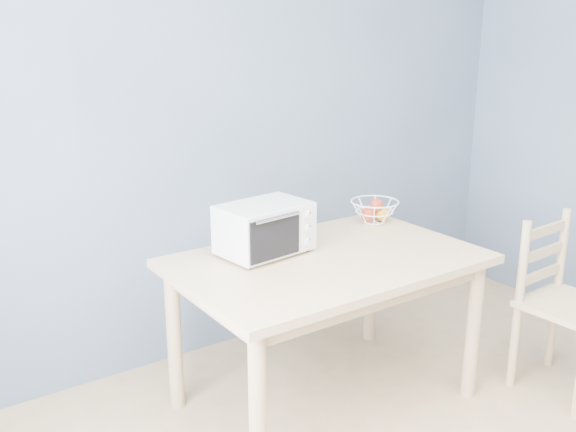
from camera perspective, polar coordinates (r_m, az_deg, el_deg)
dining_table at (r=3.01m, az=3.49°, el=-5.48°), size 1.40×0.90×0.75m
toaster_oven at (r=2.97m, az=-2.34°, el=-1.13°), size 0.44×0.35×0.24m
fruit_basket at (r=3.51m, az=7.66°, el=0.50°), size 0.27×0.27×0.13m
dining_chair at (r=3.49m, az=23.25°, el=-7.48°), size 0.43×0.43×0.88m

